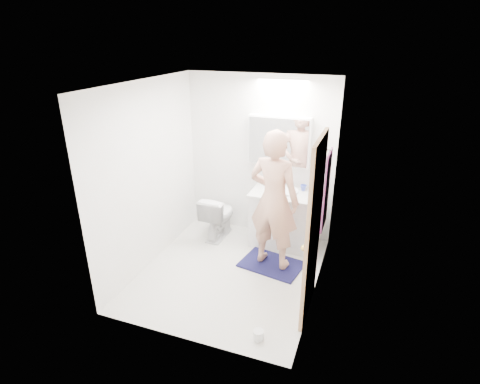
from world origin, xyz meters
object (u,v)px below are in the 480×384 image
at_px(soap_bottle_a, 269,179).
at_px(person, 274,200).
at_px(medicine_cabinet, 279,141).
at_px(toothbrush_cup, 303,188).
at_px(toilet_paper_roll, 258,335).
at_px(soap_bottle_b, 275,181).
at_px(toilet, 218,216).
at_px(vanity_cabinet, 284,220).

bearing_deg(soap_bottle_a, person, -69.80).
bearing_deg(medicine_cabinet, toothbrush_cup, -7.26).
height_order(person, toilet_paper_roll, person).
relative_size(soap_bottle_a, soap_bottle_b, 1.21).
xyz_separation_m(toilet, person, (0.98, -0.50, 0.61)).
xyz_separation_m(medicine_cabinet, toilet, (-0.82, -0.32, -1.16)).
bearing_deg(toilet, vanity_cabinet, -171.39).
bearing_deg(medicine_cabinet, person, -78.60).
xyz_separation_m(person, toilet_paper_roll, (0.24, -1.34, -0.91)).
bearing_deg(vanity_cabinet, medicine_cabinet, 128.15).
xyz_separation_m(soap_bottle_a, toilet_paper_roll, (0.52, -2.11, -0.88)).
relative_size(medicine_cabinet, person, 0.48).
bearing_deg(toothbrush_cup, toilet_paper_roll, -89.75).
xyz_separation_m(person, toothbrush_cup, (0.23, 0.78, -0.09)).
distance_m(soap_bottle_a, soap_bottle_b, 0.09).
distance_m(medicine_cabinet, toilet, 1.45).
relative_size(soap_bottle_b, toothbrush_cup, 1.96).
relative_size(vanity_cabinet, toothbrush_cup, 9.81).
xyz_separation_m(soap_bottle_a, soap_bottle_b, (0.08, 0.03, -0.02)).
height_order(toilet, toothbrush_cup, toothbrush_cup).
bearing_deg(soap_bottle_a, medicine_cabinet, 27.49).
bearing_deg(toilet_paper_roll, person, 99.94).
distance_m(toothbrush_cup, toilet_paper_roll, 2.27).
bearing_deg(toilet_paper_roll, soap_bottle_a, 103.78).
distance_m(vanity_cabinet, medicine_cabinet, 1.14).
bearing_deg(soap_bottle_b, vanity_cabinet, -42.07).
xyz_separation_m(toilet, soap_bottle_a, (0.70, 0.26, 0.59)).
relative_size(vanity_cabinet, toilet, 1.31).
bearing_deg(toothbrush_cup, person, -106.24).
bearing_deg(person, toilet_paper_roll, 110.33).
bearing_deg(person, soap_bottle_a, -59.40).
bearing_deg(soap_bottle_a, vanity_cabinet, -28.16).
height_order(soap_bottle_a, soap_bottle_b, soap_bottle_a).
distance_m(vanity_cabinet, toothbrush_cup, 0.55).
height_order(medicine_cabinet, toilet_paper_roll, medicine_cabinet).
height_order(soap_bottle_b, toilet_paper_roll, soap_bottle_b).
relative_size(soap_bottle_a, toothbrush_cup, 2.37).
bearing_deg(toilet, soap_bottle_a, -157.40).
bearing_deg(vanity_cabinet, toilet, -173.33).
distance_m(medicine_cabinet, soap_bottle_a, 0.59).
xyz_separation_m(vanity_cabinet, soap_bottle_a, (-0.28, 0.15, 0.54)).
relative_size(toilet, person, 0.38).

